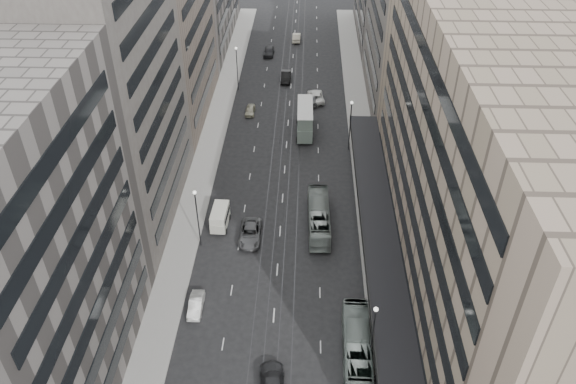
# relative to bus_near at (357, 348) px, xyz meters

# --- Properties ---
(ground) EXTENTS (220.00, 220.00, 0.00)m
(ground) POSITION_rel_bus_near_xyz_m (-8.50, 4.22, -1.55)
(ground) COLOR black
(ground) RESTS_ON ground
(sidewalk_right) EXTENTS (4.00, 125.00, 0.15)m
(sidewalk_right) POSITION_rel_bus_near_xyz_m (3.50, 41.72, -1.48)
(sidewalk_right) COLOR gray
(sidewalk_right) RESTS_ON ground
(sidewalk_left) EXTENTS (4.00, 125.00, 0.15)m
(sidewalk_left) POSITION_rel_bus_near_xyz_m (-20.50, 41.72, -1.48)
(sidewalk_left) COLOR gray
(sidewalk_left) RESTS_ON ground
(department_store) EXTENTS (19.20, 60.00, 30.00)m
(department_store) POSITION_rel_bus_near_xyz_m (12.95, 12.22, 13.39)
(department_store) COLOR gray
(department_store) RESTS_ON ground
(building_right_mid) EXTENTS (15.00, 28.00, 24.00)m
(building_right_mid) POSITION_rel_bus_near_xyz_m (13.00, 56.22, 10.45)
(building_right_mid) COLOR #4B4441
(building_right_mid) RESTS_ON ground
(building_left_b) EXTENTS (15.00, 26.00, 34.00)m
(building_left_b) POSITION_rel_bus_near_xyz_m (-30.00, 23.22, 15.45)
(building_left_b) COLOR #4B4441
(building_left_b) RESTS_ON ground
(building_left_c) EXTENTS (15.00, 28.00, 25.00)m
(building_left_c) POSITION_rel_bus_near_xyz_m (-30.00, 50.22, 10.95)
(building_left_c) COLOR #65584E
(building_left_c) RESTS_ON ground
(lamp_right_near) EXTENTS (0.44, 0.44, 8.32)m
(lamp_right_near) POSITION_rel_bus_near_xyz_m (1.20, -0.78, 3.65)
(lamp_right_near) COLOR #262628
(lamp_right_near) RESTS_ON ground
(lamp_right_far) EXTENTS (0.44, 0.44, 8.32)m
(lamp_right_far) POSITION_rel_bus_near_xyz_m (1.20, 39.22, 3.65)
(lamp_right_far) COLOR #262628
(lamp_right_far) RESTS_ON ground
(lamp_left_near) EXTENTS (0.44, 0.44, 8.32)m
(lamp_left_near) POSITION_rel_bus_near_xyz_m (-18.20, 16.22, 3.65)
(lamp_left_near) COLOR #262628
(lamp_left_near) RESTS_ON ground
(lamp_left_far) EXTENTS (0.44, 0.44, 8.32)m
(lamp_left_far) POSITION_rel_bus_near_xyz_m (-18.20, 59.22, 3.65)
(lamp_left_far) COLOR #262628
(lamp_left_far) RESTS_ON ground
(bus_near) EXTENTS (2.81, 11.20, 3.11)m
(bus_near) POSITION_rel_bus_near_xyz_m (0.00, 0.00, 0.00)
(bus_near) COLOR gray
(bus_near) RESTS_ON ground
(bus_far) EXTENTS (2.89, 11.22, 3.11)m
(bus_far) POSITION_rel_bus_near_xyz_m (-3.58, 20.35, -0.00)
(bus_far) COLOR gray
(bus_far) RESTS_ON ground
(double_decker) EXTENTS (2.77, 8.70, 4.74)m
(double_decker) POSITION_rel_bus_near_xyz_m (-5.68, 44.09, 1.00)
(double_decker) COLOR slate
(double_decker) RESTS_ON ground
(panel_van) EXTENTS (2.24, 4.33, 2.68)m
(panel_van) POSITION_rel_bus_near_xyz_m (-16.23, 20.00, -0.08)
(panel_van) COLOR beige
(panel_van) RESTS_ON ground
(sedan_1) EXTENTS (1.46, 4.07, 1.34)m
(sedan_1) POSITION_rel_bus_near_xyz_m (-17.00, 5.81, -0.89)
(sedan_1) COLOR silver
(sedan_1) RESTS_ON ground
(sedan_2) EXTENTS (2.71, 5.83, 1.62)m
(sedan_2) POSITION_rel_bus_near_xyz_m (-12.15, 17.73, -0.75)
(sedan_2) COLOR #545457
(sedan_2) RESTS_ON ground
(sedan_4) EXTENTS (1.60, 3.89, 1.32)m
(sedan_4) POSITION_rel_bus_near_xyz_m (-15.14, 50.14, -0.89)
(sedan_4) COLOR #B6B197
(sedan_4) RESTS_ON ground
(sedan_5) EXTENTS (1.82, 5.15, 1.69)m
(sedan_5) POSITION_rel_bus_near_xyz_m (-9.54, 63.41, -0.71)
(sedan_5) COLOR black
(sedan_5) RESTS_ON ground
(sedan_6) EXTENTS (3.23, 5.97, 1.59)m
(sedan_6) POSITION_rel_bus_near_xyz_m (-3.85, 55.59, -0.76)
(sedan_6) COLOR white
(sedan_6) RESTS_ON ground
(sedan_7) EXTENTS (2.51, 5.24, 1.47)m
(sedan_7) POSITION_rel_bus_near_xyz_m (-4.50, 54.53, -0.82)
(sedan_7) COLOR #575759
(sedan_7) RESTS_ON ground
(sedan_8) EXTENTS (2.14, 5.04, 1.70)m
(sedan_8) POSITION_rel_bus_near_xyz_m (-13.56, 75.69, -0.70)
(sedan_8) COLOR black
(sedan_8) RESTS_ON ground
(sedan_9) EXTENTS (1.71, 4.90, 1.61)m
(sedan_9) POSITION_rel_bus_near_xyz_m (-8.01, 83.70, -0.75)
(sedan_9) COLOR #BEB59D
(sedan_9) RESTS_ON ground
(pedestrian) EXTENTS (0.87, 0.86, 2.02)m
(pedestrian) POSITION_rel_bus_near_xyz_m (1.70, -3.05, -0.39)
(pedestrian) COLOR black
(pedestrian) RESTS_ON sidewalk_right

